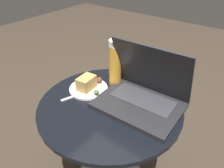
{
  "coord_description": "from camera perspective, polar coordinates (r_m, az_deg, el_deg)",
  "views": [
    {
      "loc": [
        0.44,
        -0.56,
        1.11
      ],
      "look_at": [
        -0.02,
        0.04,
        0.62
      ],
      "focal_mm": 35.0,
      "sensor_mm": 36.0,
      "label": 1
    }
  ],
  "objects": [
    {
      "name": "table",
      "position": [
        1.03,
        -0.48,
        -13.11
      ],
      "size": [
        0.59,
        0.59,
        0.55
      ],
      "color": "#9E9EA3",
      "rests_on": "ground_plane"
    },
    {
      "name": "laptop",
      "position": [
        0.89,
        8.02,
        -2.4
      ],
      "size": [
        0.34,
        0.25,
        0.25
      ],
      "color": "#232326",
      "rests_on": "table"
    },
    {
      "name": "beer_glass",
      "position": [
        0.98,
        0.83,
        5.48
      ],
      "size": [
        0.06,
        0.06,
        0.22
      ],
      "color": "gold",
      "rests_on": "table"
    },
    {
      "name": "snack_plate",
      "position": [
        0.98,
        -6.24,
        -0.44
      ],
      "size": [
        0.17,
        0.17,
        0.07
      ],
      "color": "white",
      "rests_on": "table"
    },
    {
      "name": "fork",
      "position": [
        0.97,
        -8.1,
        -2.57
      ],
      "size": [
        0.07,
        0.16,
        0.0
      ],
      "color": "#B2B2B7",
      "rests_on": "table"
    }
  ]
}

